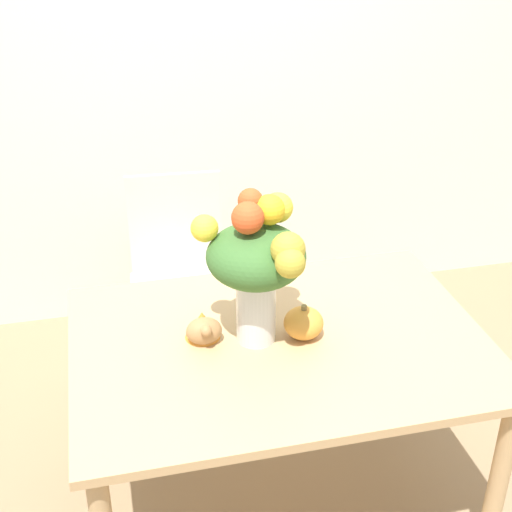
# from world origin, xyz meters

# --- Properties ---
(ground_plane) EXTENTS (12.00, 12.00, 0.00)m
(ground_plane) POSITION_xyz_m (0.00, 0.00, 0.00)
(ground_plane) COLOR #8E7556
(wall_back) EXTENTS (8.00, 0.06, 2.70)m
(wall_back) POSITION_xyz_m (0.00, 1.48, 1.35)
(wall_back) COLOR silver
(wall_back) RESTS_ON ground_plane
(dining_table) EXTENTS (1.31, 0.93, 0.72)m
(dining_table) POSITION_xyz_m (0.00, 0.00, 0.63)
(dining_table) COLOR tan
(dining_table) RESTS_ON ground_plane
(flower_vase) EXTENTS (0.34, 0.37, 0.50)m
(flower_vase) POSITION_xyz_m (-0.07, 0.02, 1.00)
(flower_vase) COLOR silver
(flower_vase) RESTS_ON dining_table
(pumpkin) EXTENTS (0.13, 0.13, 0.12)m
(pumpkin) POSITION_xyz_m (0.08, -0.00, 0.77)
(pumpkin) COLOR gold
(pumpkin) RESTS_ON dining_table
(turkey_figurine) EXTENTS (0.11, 0.15, 0.09)m
(turkey_figurine) POSITION_xyz_m (-0.24, 0.06, 0.77)
(turkey_figurine) COLOR #A87A4C
(turkey_figurine) RESTS_ON dining_table
(dining_chair_near_window) EXTENTS (0.45, 0.45, 0.92)m
(dining_chair_near_window) POSITION_xyz_m (-0.21, 0.86, 0.48)
(dining_chair_near_window) COLOR silver
(dining_chair_near_window) RESTS_ON ground_plane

